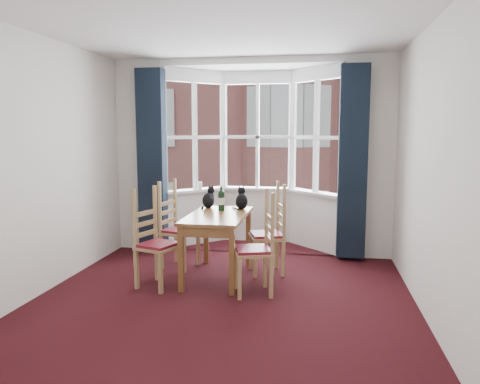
% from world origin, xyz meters
% --- Properties ---
extents(floor, '(4.50, 4.50, 0.00)m').
position_xyz_m(floor, '(0.00, 0.00, 0.00)').
color(floor, black).
rests_on(floor, ground).
extents(ceiling, '(4.50, 4.50, 0.00)m').
position_xyz_m(ceiling, '(0.00, 0.00, 2.80)').
color(ceiling, white).
rests_on(ceiling, floor).
extents(wall_left, '(0.00, 4.50, 4.50)m').
position_xyz_m(wall_left, '(-2.00, 0.00, 1.40)').
color(wall_left, silver).
rests_on(wall_left, floor).
extents(wall_right, '(0.00, 4.50, 4.50)m').
position_xyz_m(wall_right, '(2.00, 0.00, 1.40)').
color(wall_right, silver).
rests_on(wall_right, floor).
extents(wall_near, '(4.00, 0.00, 4.00)m').
position_xyz_m(wall_near, '(0.00, -2.25, 1.40)').
color(wall_near, silver).
rests_on(wall_near, floor).
extents(wall_back_pier_left, '(0.70, 0.12, 2.80)m').
position_xyz_m(wall_back_pier_left, '(-1.65, 2.25, 1.40)').
color(wall_back_pier_left, silver).
rests_on(wall_back_pier_left, floor).
extents(wall_back_pier_right, '(0.70, 0.12, 2.80)m').
position_xyz_m(wall_back_pier_right, '(1.65, 2.25, 1.40)').
color(wall_back_pier_right, silver).
rests_on(wall_back_pier_right, floor).
extents(bay_window, '(2.76, 0.94, 2.80)m').
position_xyz_m(bay_window, '(0.00, 2.75, 1.40)').
color(bay_window, white).
rests_on(bay_window, floor).
extents(curtain_left, '(0.38, 0.22, 2.60)m').
position_xyz_m(curtain_left, '(-1.42, 2.07, 1.35)').
color(curtain_left, black).
rests_on(curtain_left, floor).
extents(curtain_right, '(0.38, 0.22, 2.60)m').
position_xyz_m(curtain_right, '(1.42, 2.07, 1.35)').
color(curtain_right, black).
rests_on(curtain_right, floor).
extents(dining_table, '(0.68, 1.26, 0.78)m').
position_xyz_m(dining_table, '(-0.22, 1.00, 0.67)').
color(dining_table, brown).
rests_on(dining_table, floor).
extents(chair_left_near, '(0.52, 0.53, 0.92)m').
position_xyz_m(chair_left_near, '(-0.90, 0.58, 0.47)').
color(chair_left_near, '#A88551').
rests_on(chair_left_near, floor).
extents(chair_left_far, '(0.50, 0.51, 0.92)m').
position_xyz_m(chair_left_far, '(-0.88, 1.36, 0.47)').
color(chair_left_far, '#A88551').
rests_on(chair_left_far, floor).
extents(chair_right_near, '(0.50, 0.52, 0.92)m').
position_xyz_m(chair_right_near, '(0.37, 0.54, 0.47)').
color(chair_right_near, '#A88551').
rests_on(chair_right_near, floor).
extents(chair_right_far, '(0.51, 0.52, 0.92)m').
position_xyz_m(chair_right_far, '(0.43, 1.30, 0.47)').
color(chair_right_far, '#A88551').
rests_on(chair_right_far, floor).
extents(cat_left, '(0.20, 0.24, 0.29)m').
position_xyz_m(cat_left, '(-0.43, 1.46, 0.89)').
color(cat_left, black).
rests_on(cat_left, dining_table).
extents(cat_right, '(0.19, 0.24, 0.30)m').
position_xyz_m(cat_right, '(0.01, 1.43, 0.89)').
color(cat_right, black).
rests_on(cat_right, dining_table).
extents(wine_bottle, '(0.08, 0.08, 0.32)m').
position_xyz_m(wine_bottle, '(-0.23, 1.27, 0.92)').
color(wine_bottle, black).
rests_on(wine_bottle, dining_table).
extents(candle_tall, '(0.06, 0.06, 0.12)m').
position_xyz_m(candle_tall, '(-0.84, 2.60, 0.93)').
color(candle_tall, white).
rests_on(candle_tall, bay_window).
extents(street, '(80.00, 80.00, 0.00)m').
position_xyz_m(street, '(0.00, 32.25, -6.00)').
color(street, '#333335').
rests_on(street, ground).
extents(tenement_building, '(18.40, 7.80, 15.20)m').
position_xyz_m(tenement_building, '(0.00, 14.01, 1.60)').
color(tenement_building, '#A25B54').
rests_on(tenement_building, street).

